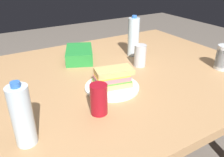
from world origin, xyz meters
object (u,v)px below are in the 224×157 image
object	(u,v)px
soda_can_red	(99,99)
chip_bag	(79,54)
water_bottle_tall	(133,37)
soda_can_silver	(140,56)
dining_table	(116,86)
plastic_cup_stack	(224,57)
sandwich	(113,78)
water_bottle_spare	(22,116)
paper_plate	(112,87)

from	to	relation	value
soda_can_red	chip_bag	bearing A→B (deg)	74.29
soda_can_red	water_bottle_tall	size ratio (longest dim) A/B	0.50
chip_bag	soda_can_silver	xyz separation A→B (m)	(0.25, -0.26, 0.03)
dining_table	chip_bag	xyz separation A→B (m)	(-0.09, 0.27, 0.11)
dining_table	soda_can_red	distance (m)	0.39
plastic_cup_stack	soda_can_silver	distance (m)	0.45
sandwich	water_bottle_spare	bearing A→B (deg)	-158.13
water_bottle_spare	soda_can_silver	world-z (taller)	water_bottle_spare
soda_can_red	water_bottle_spare	world-z (taller)	water_bottle_spare
dining_table	water_bottle_spare	distance (m)	0.62
water_bottle_tall	water_bottle_spare	size ratio (longest dim) A/B	1.12
sandwich	soda_can_silver	bearing A→B (deg)	28.56
paper_plate	water_bottle_spare	xyz separation A→B (m)	(-0.42, -0.17, 0.10)
sandwich	plastic_cup_stack	size ratio (longest dim) A/B	1.51
chip_bag	water_bottle_tall	size ratio (longest dim) A/B	0.93
soda_can_red	sandwich	bearing A→B (deg)	44.44
dining_table	water_bottle_tall	bearing A→B (deg)	36.40
soda_can_red	water_bottle_tall	xyz separation A→B (m)	(0.47, 0.44, 0.06)
water_bottle_tall	water_bottle_spare	world-z (taller)	water_bottle_tall
dining_table	water_bottle_tall	distance (m)	0.34
sandwich	soda_can_silver	world-z (taller)	soda_can_silver
chip_bag	water_bottle_spare	bearing A→B (deg)	166.61
chip_bag	soda_can_silver	distance (m)	0.36
chip_bag	water_bottle_spare	xyz separation A→B (m)	(-0.43, -0.57, 0.07)
chip_bag	soda_can_silver	size ratio (longest dim) A/B	1.89
dining_table	water_bottle_spare	bearing A→B (deg)	-149.98
dining_table	plastic_cup_stack	world-z (taller)	plastic_cup_stack
soda_can_red	chip_bag	size ratio (longest dim) A/B	0.53
paper_plate	sandwich	xyz separation A→B (m)	(0.00, 0.00, 0.05)
chip_bag	water_bottle_spare	world-z (taller)	water_bottle_spare
paper_plate	water_bottle_tall	distance (m)	0.46
sandwich	water_bottle_tall	world-z (taller)	water_bottle_tall
paper_plate	soda_can_red	world-z (taller)	soda_can_red
plastic_cup_stack	dining_table	bearing A→B (deg)	154.72
dining_table	sandwich	bearing A→B (deg)	-126.87
soda_can_red	soda_can_silver	size ratio (longest dim) A/B	1.00
dining_table	sandwich	distance (m)	0.21
water_bottle_tall	plastic_cup_stack	xyz separation A→B (m)	(0.30, -0.42, -0.05)
chip_bag	water_bottle_tall	xyz separation A→B (m)	(0.32, -0.10, 0.08)
dining_table	chip_bag	world-z (taller)	chip_bag
sandwich	water_bottle_spare	size ratio (longest dim) A/B	0.90
chip_bag	plastic_cup_stack	distance (m)	0.81
sandwich	water_bottle_tall	size ratio (longest dim) A/B	0.80
plastic_cup_stack	water_bottle_spare	distance (m)	1.05
sandwich	soda_can_red	distance (m)	0.20
soda_can_silver	paper_plate	bearing A→B (deg)	-151.63
plastic_cup_stack	soda_can_silver	xyz separation A→B (m)	(-0.36, 0.26, -0.00)
water_bottle_tall	plastic_cup_stack	bearing A→B (deg)	-54.15
chip_bag	plastic_cup_stack	size ratio (longest dim) A/B	1.76
dining_table	chip_bag	bearing A→B (deg)	108.88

